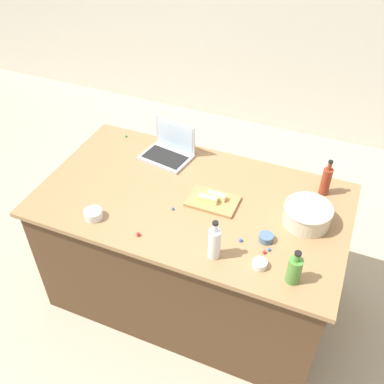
% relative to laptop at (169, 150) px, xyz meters
% --- Properties ---
extents(ground_plane, '(12.00, 12.00, 0.00)m').
position_rel_laptop_xyz_m(ground_plane, '(0.30, -0.34, -0.95)').
color(ground_plane, '#B7A88E').
extents(wall_back, '(8.00, 0.10, 2.60)m').
position_rel_laptop_xyz_m(wall_back, '(0.30, 2.09, 0.35)').
color(wall_back, beige).
rests_on(wall_back, ground).
extents(island_counter, '(1.81, 1.02, 0.90)m').
position_rel_laptop_xyz_m(island_counter, '(0.30, -0.34, -0.50)').
color(island_counter, '#4C331E').
rests_on(island_counter, ground).
extents(laptop, '(0.34, 0.28, 0.22)m').
position_rel_laptop_xyz_m(laptop, '(0.00, 0.00, 0.00)').
color(laptop, '#B7B7BC').
rests_on(laptop, island_counter).
extents(mixing_bowl_large, '(0.27, 0.27, 0.12)m').
position_rel_laptop_xyz_m(mixing_bowl_large, '(0.96, -0.28, 0.01)').
color(mixing_bowl_large, beige).
rests_on(mixing_bowl_large, island_counter).
extents(bottle_soy, '(0.06, 0.06, 0.24)m').
position_rel_laptop_xyz_m(bottle_soy, '(1.00, 0.01, 0.05)').
color(bottle_soy, maroon).
rests_on(bottle_soy, island_counter).
extents(bottle_vinegar, '(0.06, 0.06, 0.24)m').
position_rel_laptop_xyz_m(bottle_vinegar, '(0.57, -0.70, 0.05)').
color(bottle_vinegar, white).
rests_on(bottle_vinegar, island_counter).
extents(bottle_olive, '(0.07, 0.07, 0.20)m').
position_rel_laptop_xyz_m(bottle_olive, '(0.98, -0.70, 0.03)').
color(bottle_olive, '#4C8C38').
rests_on(bottle_olive, island_counter).
extents(cutting_board, '(0.29, 0.19, 0.02)m').
position_rel_laptop_xyz_m(cutting_board, '(0.43, -0.32, -0.04)').
color(cutting_board, '#AD7F4C').
rests_on(cutting_board, island_counter).
extents(butter_stick_left, '(0.11, 0.04, 0.04)m').
position_rel_laptop_xyz_m(butter_stick_left, '(0.41, -0.34, -0.01)').
color(butter_stick_left, '#F4E58C').
rests_on(butter_stick_left, cutting_board).
extents(butter_stick_right, '(0.11, 0.04, 0.04)m').
position_rel_laptop_xyz_m(butter_stick_right, '(0.44, -0.30, -0.01)').
color(butter_stick_right, '#F4E58C').
rests_on(butter_stick_right, cutting_board).
extents(ramekin_small, '(0.08, 0.08, 0.04)m').
position_rel_laptop_xyz_m(ramekin_small, '(0.79, -0.49, -0.03)').
color(ramekin_small, slate).
rests_on(ramekin_small, island_counter).
extents(ramekin_medium, '(0.07, 0.07, 0.04)m').
position_rel_laptop_xyz_m(ramekin_medium, '(0.81, -0.68, -0.03)').
color(ramekin_medium, white).
rests_on(ramekin_medium, island_counter).
extents(ramekin_wide, '(0.10, 0.10, 0.05)m').
position_rel_laptop_xyz_m(ramekin_wide, '(-0.14, -0.69, -0.02)').
color(ramekin_wide, white).
rests_on(ramekin_wide, island_counter).
extents(candy_0, '(0.02, 0.02, 0.02)m').
position_rel_laptop_xyz_m(candy_0, '(0.67, -0.55, -0.04)').
color(candy_0, blue).
rests_on(candy_0, island_counter).
extents(candy_1, '(0.02, 0.02, 0.02)m').
position_rel_laptop_xyz_m(candy_1, '(0.15, -0.72, -0.04)').
color(candy_1, red).
rests_on(candy_1, island_counter).
extents(candy_2, '(0.02, 0.02, 0.02)m').
position_rel_laptop_xyz_m(candy_2, '(0.81, -0.59, -0.04)').
color(candy_2, red).
rests_on(candy_2, island_counter).
extents(candy_3, '(0.02, 0.02, 0.02)m').
position_rel_laptop_xyz_m(candy_3, '(0.83, -0.56, -0.04)').
color(candy_3, blue).
rests_on(candy_3, island_counter).
extents(candy_4, '(0.02, 0.02, 0.02)m').
position_rel_laptop_xyz_m(candy_4, '(0.24, -0.47, -0.04)').
color(candy_4, blue).
rests_on(candy_4, island_counter).
extents(candy_5, '(0.02, 0.02, 0.02)m').
position_rel_laptop_xyz_m(candy_5, '(1.02, 0.03, -0.04)').
color(candy_5, blue).
rests_on(candy_5, island_counter).
extents(candy_6, '(0.02, 0.02, 0.02)m').
position_rel_laptop_xyz_m(candy_6, '(-0.37, 0.09, -0.04)').
color(candy_6, green).
rests_on(candy_6, island_counter).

